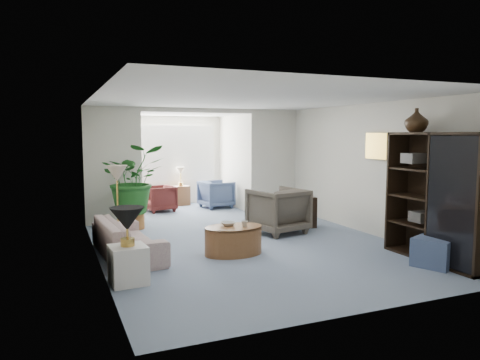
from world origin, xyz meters
name	(u,v)px	position (x,y,z in m)	size (l,w,h in m)	color
floor	(254,248)	(0.00, 0.00, 0.00)	(6.00, 6.00, 0.00)	#8391AE
sunroom_floor	(187,210)	(0.00, 4.10, 0.00)	(2.60, 2.60, 0.00)	#8391AE
back_pier_left	(113,166)	(-1.90, 3.00, 1.25)	(1.20, 0.12, 2.50)	white
back_pier_right	(274,161)	(1.90, 3.00, 1.25)	(1.20, 0.12, 2.50)	white
back_header	(199,110)	(0.00, 3.00, 2.45)	(2.60, 0.12, 0.10)	white
window_pane	(175,153)	(0.00, 5.18, 1.40)	(2.20, 0.02, 1.50)	white
window_blinds	(175,153)	(0.00, 5.15, 1.40)	(2.20, 0.02, 1.50)	white
framed_picture	(378,146)	(2.46, -0.10, 1.70)	(0.04, 0.50, 0.40)	beige
sofa	(127,238)	(-2.05, 0.32, 0.29)	(1.96, 0.77, 0.57)	beige
end_table	(128,265)	(-2.25, -1.03, 0.25)	(0.45, 0.45, 0.50)	white
table_lamp	(127,219)	(-2.25, -1.03, 0.85)	(0.44, 0.44, 0.30)	black
floor_lamp	(117,174)	(-2.09, 1.05, 1.25)	(0.36, 0.36, 0.28)	beige
coffee_table	(233,240)	(-0.46, -0.23, 0.23)	(0.95, 0.95, 0.45)	brown
coffee_bowl	(228,224)	(-0.51, -0.13, 0.48)	(0.24, 0.24, 0.06)	beige
coffee_cup	(245,224)	(-0.31, -0.33, 0.50)	(0.10, 0.10, 0.09)	beige
wingback_chair	(278,210)	(0.93, 0.90, 0.44)	(0.94, 0.97, 0.88)	#585046
side_table_dark	(301,212)	(1.63, 1.20, 0.32)	(0.53, 0.42, 0.63)	black
entertainment_cabinet	(438,197)	(2.23, -1.78, 0.98)	(0.47, 1.76, 1.95)	black
cabinet_urn	(416,120)	(2.23, -1.28, 2.14)	(0.36, 0.36, 0.37)	#322010
ottoman	(434,252)	(2.00, -1.97, 0.21)	(0.52, 0.52, 0.42)	#4C5983
plant_pot	(135,221)	(-1.59, 2.35, 0.16)	(0.40, 0.40, 0.32)	#A96731
house_plant	(134,179)	(-1.59, 2.35, 1.02)	(1.26, 1.09, 1.40)	#205E20
sunroom_chair_blue	(216,194)	(0.84, 4.21, 0.35)	(0.76, 0.78, 0.71)	#4C5983
sunroom_chair_maroon	(159,198)	(-0.66, 4.21, 0.32)	(0.69, 0.71, 0.64)	#5B201F
sunroom_table	(181,195)	(0.09, 4.96, 0.26)	(0.43, 0.33, 0.52)	brown
shelf_clutter	(439,190)	(2.18, -1.84, 1.09)	(0.30, 1.20, 1.06)	#3C3B38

